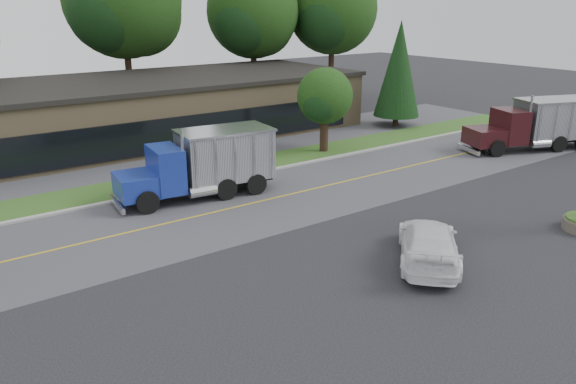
{
  "coord_description": "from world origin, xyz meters",
  "views": [
    {
      "loc": [
        -13.5,
        -13.35,
        9.51
      ],
      "look_at": [
        -0.14,
        5.1,
        1.8
      ],
      "focal_mm": 35.0,
      "sensor_mm": 36.0,
      "label": 1
    }
  ],
  "objects": [
    {
      "name": "tree_far_e",
      "position": [
        24.14,
        31.11,
        8.49
      ],
      "size": [
        9.33,
        8.78,
        13.31
      ],
      "color": "#382619",
      "rests_on": "ground"
    },
    {
      "name": "tree_far_d",
      "position": [
        16.14,
        33.11,
        8.29
      ],
      "size": [
        9.11,
        8.58,
        13.0
      ],
      "color": "#382619",
      "rests_on": "ground"
    },
    {
      "name": "rally_car",
      "position": [
        2.43,
        -0.55,
        0.77
      ],
      "size": [
        5.34,
        5.27,
        1.55
      ],
      "primitive_type": "imported",
      "rotation": [
        0.0,
        0.0,
        2.34
      ],
      "color": "white",
      "rests_on": "ground"
    },
    {
      "name": "far_parking",
      "position": [
        0.0,
        20.0,
        0.0
      ],
      "size": [
        60.0,
        7.0,
        0.02
      ],
      "primitive_type": "cube",
      "color": "#59595E",
      "rests_on": "ground"
    },
    {
      "name": "curb",
      "position": [
        0.0,
        13.2,
        0.0
      ],
      "size": [
        60.0,
        0.3,
        0.12
      ],
      "primitive_type": "cube",
      "color": "#9E9E99",
      "rests_on": "ground"
    },
    {
      "name": "evergreen_right",
      "position": [
        20.0,
        18.0,
        4.55
      ],
      "size": [
        3.65,
        3.65,
        8.29
      ],
      "color": "#382619",
      "rests_on": "ground"
    },
    {
      "name": "tree_verge",
      "position": [
        10.06,
        15.05,
        3.53
      ],
      "size": [
        3.9,
        3.67,
        5.56
      ],
      "color": "#382619",
      "rests_on": "ground"
    },
    {
      "name": "center_line",
      "position": [
        0.0,
        9.0,
        0.0
      ],
      "size": [
        60.0,
        0.12,
        0.01
      ],
      "primitive_type": "cube",
      "color": "gold",
      "rests_on": "ground"
    },
    {
      "name": "strip_mall",
      "position": [
        2.0,
        26.0,
        2.0
      ],
      "size": [
        32.0,
        12.0,
        4.0
      ],
      "primitive_type": "cube",
      "color": "#8D7857",
      "rests_on": "ground"
    },
    {
      "name": "road",
      "position": [
        0.0,
        9.0,
        0.0
      ],
      "size": [
        60.0,
        8.0,
        0.02
      ],
      "primitive_type": "cube",
      "color": "#59595E",
      "rests_on": "ground"
    },
    {
      "name": "grass_verge",
      "position": [
        0.0,
        15.0,
        0.0
      ],
      "size": [
        60.0,
        3.4,
        0.03
      ],
      "primitive_type": "cube",
      "color": "#2E6021",
      "rests_on": "ground"
    },
    {
      "name": "dump_truck_maroon",
      "position": [
        22.25,
        6.9,
        1.81
      ],
      "size": [
        9.59,
        5.62,
        3.36
      ],
      "rotation": [
        0.0,
        0.0,
        2.78
      ],
      "color": "black",
      "rests_on": "ground"
    },
    {
      "name": "ground",
      "position": [
        0.0,
        0.0,
        0.0
      ],
      "size": [
        140.0,
        140.0,
        0.0
      ],
      "primitive_type": "plane",
      "color": "#323237",
      "rests_on": "ground"
    },
    {
      "name": "dump_truck_blue",
      "position": [
        -0.75,
        11.48,
        1.8
      ],
      "size": [
        8.27,
        3.46,
        3.36
      ],
      "rotation": [
        0.0,
        0.0,
        3.03
      ],
      "color": "black",
      "rests_on": "ground"
    },
    {
      "name": "tree_far_c",
      "position": [
        4.16,
        34.12,
        9.32
      ],
      "size": [
        10.24,
        9.64,
        14.6
      ],
      "color": "#382619",
      "rests_on": "ground"
    }
  ]
}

